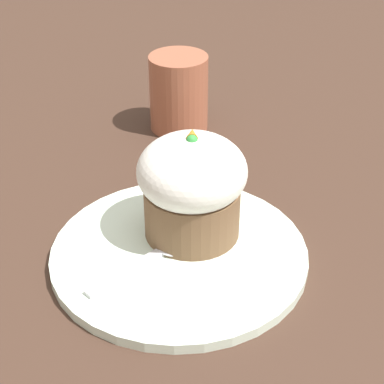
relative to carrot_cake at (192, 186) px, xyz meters
name	(u,v)px	position (x,y,z in m)	size (l,w,h in m)	color
ground_plane	(179,258)	(-0.03, 0.01, -0.06)	(4.00, 4.00, 0.00)	#3D281E
dessert_plate	(179,254)	(-0.03, 0.01, -0.06)	(0.24, 0.24, 0.01)	silver
carrot_cake	(192,186)	(0.00, 0.00, 0.00)	(0.10, 0.10, 0.11)	brown
spoon	(165,248)	(-0.03, 0.02, -0.05)	(0.11, 0.11, 0.01)	silver
coffee_cup	(179,92)	(0.24, 0.02, -0.02)	(0.10, 0.07, 0.10)	#9E563D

